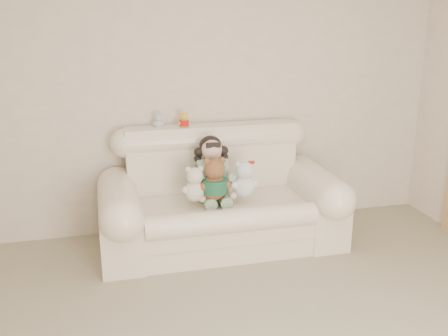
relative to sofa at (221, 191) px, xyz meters
The scene contains 8 objects.
wall_back 0.93m from the sofa, 93.30° to the left, with size 4.50×4.50×0.00m, color beige.
sofa is the anchor object (origin of this frame).
seated_child 0.22m from the sofa, 129.87° to the left, with size 0.34×0.42×0.57m, color #2A6A2C, non-canonical shape.
brown_teddy 0.27m from the sofa, 121.54° to the right, with size 0.27×0.21×0.43m, color brown, non-canonical shape.
white_cat 0.28m from the sofa, 41.92° to the right, with size 0.24×0.19×0.38m, color white, non-canonical shape.
cream_teddy 0.34m from the sofa, 150.72° to the right, with size 0.23×0.17×0.35m, color beige, non-canonical shape.
yellow_mini_bear 0.72m from the sofa, 126.34° to the left, with size 0.11×0.08×0.17m, color yellow, non-canonical shape.
grey_mini_plush 0.85m from the sofa, 140.69° to the left, with size 0.11×0.08×0.16m, color silver, non-canonical shape.
Camera 1 is at (-0.97, -2.10, 1.99)m, focal length 41.06 mm.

